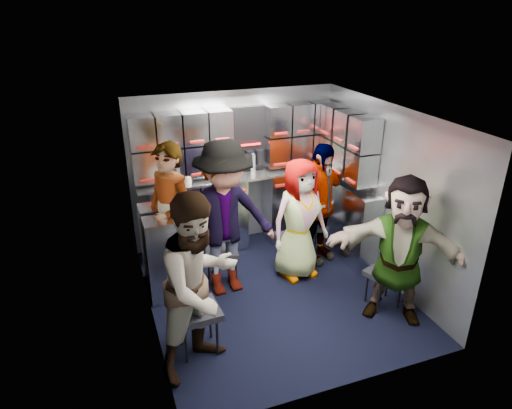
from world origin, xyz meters
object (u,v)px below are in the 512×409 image
object	(u,v)px
attendant_standing	(171,219)
attendant_arc_e	(400,250)
attendant_arc_b	(225,220)
attendant_arc_c	(299,220)
attendant_arc_d	(319,204)
jump_seat_near_left	(197,314)
jump_seat_center	(292,240)
jump_seat_mid_right	(311,227)
jump_seat_mid_left	(222,253)
jump_seat_near_right	(385,275)
attendant_arc_a	(199,285)

from	to	relation	value
attendant_standing	attendant_arc_e	xyz separation A→B (m)	(2.10, -1.34, -0.08)
attendant_arc_b	attendant_arc_e	distance (m)	1.89
attendant_arc_c	attendant_arc_b	bearing A→B (deg)	172.73
attendant_arc_d	attendant_arc_e	bearing A→B (deg)	-102.79
attendant_arc_b	attendant_arc_e	bearing A→B (deg)	-38.99
jump_seat_near_left	attendant_arc_b	xyz separation A→B (m)	(0.55, 0.90, 0.48)
jump_seat_center	attendant_arc_e	size ratio (longest dim) A/B	0.27
jump_seat_near_left	attendant_arc_d	bearing A→B (deg)	31.98
jump_seat_mid_right	attendant_arc_c	bearing A→B (deg)	-132.62
jump_seat_mid_left	jump_seat_near_right	distance (m)	1.88
jump_seat_near_right	attendant_arc_c	size ratio (longest dim) A/B	0.31
jump_seat_center	jump_seat_mid_right	distance (m)	0.46
jump_seat_mid_right	attendant_standing	xyz separation A→B (m)	(-1.86, -0.18, 0.50)
jump_seat_near_left	attendant_arc_a	size ratio (longest dim) A/B	0.28
attendant_standing	attendant_arc_c	bearing A→B (deg)	46.02
attendant_arc_c	jump_seat_center	bearing A→B (deg)	81.44
jump_seat_mid_right	attendant_arc_c	size ratio (longest dim) A/B	0.29
attendant_arc_d	jump_seat_mid_right	bearing A→B (deg)	67.16
jump_seat_near_right	attendant_arc_c	xyz separation A→B (m)	(-0.63, 0.91, 0.36)
jump_seat_near_right	attendant_standing	distance (m)	2.45
attendant_arc_a	jump_seat_near_right	bearing A→B (deg)	-23.29
jump_seat_center	attendant_arc_b	bearing A→B (deg)	-167.73
attendant_arc_a	attendant_arc_b	distance (m)	1.21
attendant_arc_d	attendant_arc_e	xyz separation A→B (m)	(0.24, -1.33, 0.01)
attendant_standing	attendant_arc_c	distance (m)	1.50
jump_seat_near_left	jump_seat_near_right	world-z (taller)	jump_seat_near_left
attendant_arc_a	jump_seat_near_left	bearing A→B (deg)	61.53
jump_seat_center	jump_seat_near_right	size ratio (longest dim) A/B	0.93
jump_seat_near_left	jump_seat_mid_left	distance (m)	1.21
jump_seat_near_left	attendant_arc_b	size ratio (longest dim) A/B	0.27
attendant_arc_a	attendant_arc_c	xyz separation A→B (m)	(1.47, 1.10, -0.12)
jump_seat_mid_right	attendant_arc_c	world-z (taller)	attendant_arc_c
jump_seat_near_left	jump_seat_center	size ratio (longest dim) A/B	1.12
jump_seat_near_left	attendant_arc_c	distance (m)	1.77
attendant_standing	attendant_arc_a	world-z (taller)	attendant_standing
jump_seat_mid_right	attendant_arc_b	distance (m)	1.48
jump_seat_center	attendant_arc_a	xyz separation A→B (m)	(-1.47, -1.28, 0.48)
attendant_arc_b	attendant_arc_c	xyz separation A→B (m)	(0.92, 0.02, -0.16)
jump_seat_near_left	attendant_arc_c	size ratio (longest dim) A/B	0.32
jump_seat_mid_right	jump_seat_near_right	xyz separation A→B (m)	(0.24, -1.33, -0.00)
attendant_arc_e	attendant_arc_d	bearing A→B (deg)	136.94
jump_seat_mid_left	attendant_arc_d	world-z (taller)	attendant_arc_d
attendant_arc_a	attendant_arc_c	bearing A→B (deg)	8.27
attendant_arc_b	attendant_arc_c	bearing A→B (deg)	-3.11
jump_seat_near_left	attendant_standing	xyz separation A→B (m)	(0.00, 1.17, 0.46)
attendant_arc_a	attendant_arc_d	bearing A→B (deg)	7.33
jump_seat_mid_right	attendant_arc_d	distance (m)	0.44
jump_seat_center	attendant_arc_e	world-z (taller)	attendant_arc_e
attendant_standing	attendant_arc_a	distance (m)	1.35
jump_seat_mid_right	attendant_standing	size ratio (longest dim) A/B	0.25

